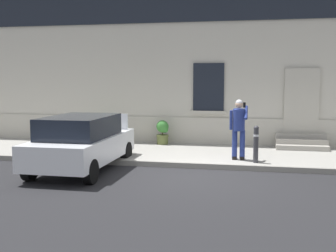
# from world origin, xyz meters

# --- Properties ---
(ground_plane) EXTENTS (80.00, 80.00, 0.00)m
(ground_plane) POSITION_xyz_m (0.00, 0.00, 0.00)
(ground_plane) COLOR #232326
(sidewalk) EXTENTS (24.00, 3.60, 0.15)m
(sidewalk) POSITION_xyz_m (0.00, 2.80, 0.07)
(sidewalk) COLOR #99968E
(sidewalk) RESTS_ON ground
(curb_edge) EXTENTS (24.00, 0.12, 0.15)m
(curb_edge) POSITION_xyz_m (0.00, 0.94, 0.07)
(curb_edge) COLOR gray
(curb_edge) RESTS_ON ground
(building_facade) EXTENTS (24.00, 1.52, 7.50)m
(building_facade) POSITION_xyz_m (0.01, 5.29, 3.73)
(building_facade) COLOR beige
(building_facade) RESTS_ON ground
(entrance_stoop) EXTENTS (1.69, 0.96, 0.48)m
(entrance_stoop) POSITION_xyz_m (3.06, 4.23, 0.34)
(entrance_stoop) COLOR #9E998E
(entrance_stoop) RESTS_ON sidewalk
(hatchback_car_white) EXTENTS (1.80, 4.07, 1.50)m
(hatchback_car_white) POSITION_xyz_m (-3.08, 0.07, 0.79)
(hatchback_car_white) COLOR white
(hatchback_car_white) RESTS_ON ground
(bollard_near_person) EXTENTS (0.15, 0.15, 1.04)m
(bollard_near_person) POSITION_xyz_m (1.55, 1.35, 0.71)
(bollard_near_person) COLOR #333338
(bollard_near_person) RESTS_ON sidewalk
(person_on_phone) EXTENTS (0.51, 0.47, 1.75)m
(person_on_phone) POSITION_xyz_m (1.05, 1.68, 1.15)
(person_on_phone) COLOR navy
(person_on_phone) RESTS_ON sidewalk
(planter_charcoal) EXTENTS (0.44, 0.44, 0.86)m
(planter_charcoal) POSITION_xyz_m (-3.87, 3.80, 0.61)
(planter_charcoal) COLOR #2D2D30
(planter_charcoal) RESTS_ON sidewalk
(planter_olive) EXTENTS (0.44, 0.44, 0.86)m
(planter_olive) POSITION_xyz_m (-1.73, 4.15, 0.61)
(planter_olive) COLOR #606B38
(planter_olive) RESTS_ON sidewalk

